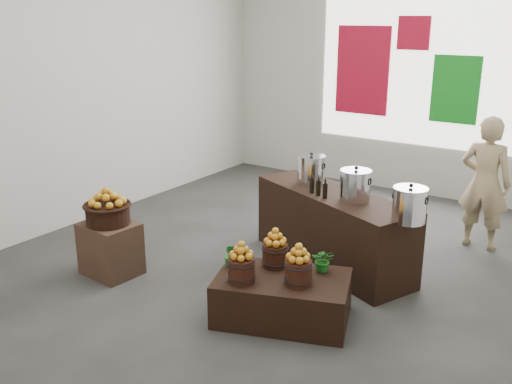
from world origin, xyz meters
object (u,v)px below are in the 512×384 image
Objects in this scene: wicker_basket at (108,214)px; stock_pot_left at (311,171)px; shopper at (485,183)px; crate at (111,249)px; counter at (333,229)px; display_table at (282,298)px; stock_pot_right at (409,206)px; stock_pot_center at (355,186)px.

stock_pot_left is at bearing 49.88° from wicker_basket.
wicker_basket is 0.29× the size of shopper.
crate is at bearing 44.95° from shopper.
counter is 1.99m from shopper.
stock_pot_left is (1.51, 1.79, 0.72)m from crate.
stock_pot_right is (0.82, 0.98, 0.80)m from display_table.
wicker_basket is 1.46× the size of stock_pot_center.
wicker_basket is 2.16m from display_table.
stock_pot_right is at bearing -22.80° from stock_pot_center.
counter is 6.47× the size of stock_pot_left.
shopper is (1.28, 1.47, 0.40)m from counter.
stock_pot_center and stock_pot_right have the same top height.
stock_pot_left is 0.20× the size of shopper.
stock_pot_center is 1.00× the size of stock_pot_right.
stock_pot_center is at bearing 59.42° from shopper.
stock_pot_center reaches higher than crate.
crate reaches higher than display_table.
wicker_basket reaches higher than crate.
crate is 4.48m from shopper.
stock_pot_center is at bearing 157.20° from stock_pot_right.
counter is at bearing 77.53° from display_table.
crate is at bearing -116.70° from counter.
stock_pot_right is (2.91, 1.20, 0.32)m from wicker_basket.
counter reaches higher than display_table.
display_table is 3.13m from shopper.
stock_pot_left reaches higher than counter.
crate is 0.36× the size of shopper.
stock_pot_center is at bearing 34.11° from wicker_basket.
stock_pot_right is (1.01, -0.42, 0.59)m from counter.
shopper is (3.19, 3.10, 0.13)m from wicker_basket.
counter is 0.73m from stock_pot_left.
stock_pot_center is at bearing 34.11° from crate.
display_table is 1.51m from stock_pot_center.
display_table is 0.75× the size of shopper.
crate is 3.23m from stock_pot_right.
stock_pot_right reaches higher than wicker_basket.
stock_pot_right is (1.40, -0.59, 0.00)m from stock_pot_left.
display_table is 3.82× the size of stock_pot_right.
crate is at bearing -145.89° from stock_pot_center.
stock_pot_right is at bearing 0.00° from counter.
display_table is at bearing -130.02° from stock_pot_right.
display_table is at bearing -69.56° from stock_pot_left.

